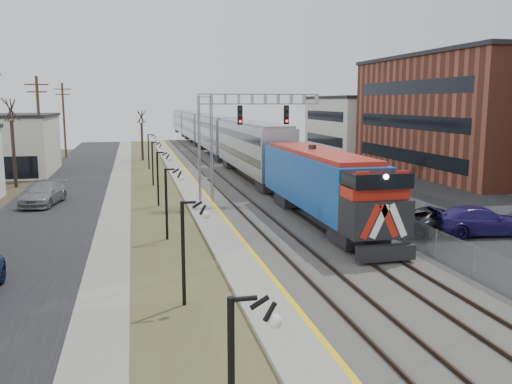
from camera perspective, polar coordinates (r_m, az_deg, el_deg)
name	(u,v)px	position (r m, az deg, el deg)	size (l,w,h in m)	color
street_west	(62,194)	(47.37, -19.72, -0.24)	(7.00, 120.00, 0.04)	black
sidewalk	(118,192)	(47.03, -14.27, -0.01)	(2.00, 120.00, 0.08)	gray
grass_median	(155,191)	(47.04, -10.62, 0.11)	(4.00, 120.00, 0.06)	#4E522C
platform	(190,189)	(47.22, -6.99, 0.35)	(2.00, 120.00, 0.24)	gray
ballast_bed	(246,187)	(47.98, -1.04, 0.54)	(8.00, 120.00, 0.20)	#595651
parking_lot	(372,183)	(51.76, 12.08, 0.90)	(16.00, 120.00, 0.04)	black
platform_edge	(200,187)	(47.30, -5.93, 0.54)	(0.24, 120.00, 0.01)	gold
track_near	(224,186)	(47.59, -3.40, 0.66)	(1.58, 120.00, 0.15)	#2D2119
track_far	(263,184)	(48.28, 0.71, 0.80)	(1.58, 120.00, 0.15)	#2D2119
train	(212,134)	(78.97, -4.69, 6.10)	(3.00, 108.65, 5.33)	#13499D
signal_gantry	(228,129)	(40.04, -2.92, 6.65)	(9.00, 1.07, 8.15)	gray
lampposts	(166,204)	(30.25, -9.45, -1.24)	(0.14, 62.14, 4.00)	black
fence	(292,178)	(48.89, 3.79, 1.52)	(0.04, 120.00, 1.60)	gray
bare_trees	(52,158)	(51.03, -20.67, 3.41)	(12.30, 42.30, 5.95)	#382D23
car_lot_c	(435,220)	(33.37, 18.28, -2.82)	(2.41, 5.23, 1.45)	black
car_lot_d	(480,221)	(33.46, 22.51, -2.88)	(2.29, 5.63, 1.63)	navy
car_lot_e	(330,175)	(51.96, 7.82, 1.78)	(1.58, 3.93, 1.34)	slate
car_lot_f	(314,170)	(56.05, 6.09, 2.34)	(1.34, 3.86, 1.27)	#0C3C1D
car_street_b	(43,194)	(42.94, -21.48, -0.25)	(2.23, 5.47, 1.59)	gray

